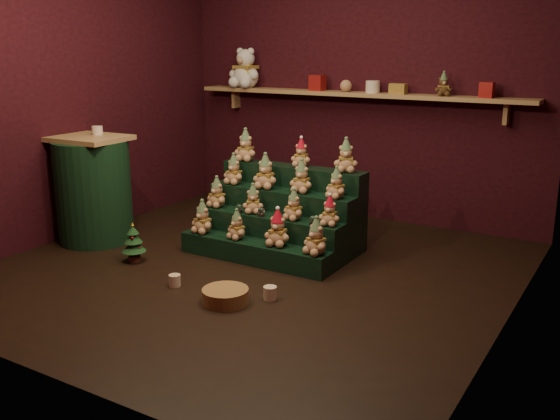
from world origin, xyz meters
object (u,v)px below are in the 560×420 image
Objects in this scene: snow_globe_b at (261,212)px; mini_christmas_tree at (134,242)px; side_table at (93,190)px; wicker_basket at (225,296)px; mug_left at (175,280)px; snow_globe_c at (313,220)px; snow_globe_a at (239,208)px; brown_bear at (443,84)px; white_bear at (246,63)px; riser_tier_front at (254,252)px; mug_right at (270,293)px.

mini_christmas_tree is at bearing -141.54° from snow_globe_b.
mini_christmas_tree is at bearing -22.73° from side_table.
wicker_basket is at bearing -14.72° from mini_christmas_tree.
snow_globe_c is at bearing 53.32° from mug_left.
snow_globe_a is 0.08× the size of side_table.
brown_bear is at bearing 49.10° from mini_christmas_tree.
wicker_basket is at bearing -19.63° from side_table.
snow_globe_b is 0.50m from snow_globe_c.
mini_christmas_tree is 2.63m from white_bear.
riser_tier_front is 18.14× the size of snow_globe_c.
side_table reaches higher than snow_globe_c.
mug_right is 2.71m from brown_bear.
snow_globe_c is 1.53m from mini_christmas_tree.
riser_tier_front is 4.01× the size of mini_christmas_tree.
mug_left is at bearing -144.29° from brown_bear.
mug_left is (-0.22, -0.77, -0.04)m from riser_tier_front.
white_bear reaches higher than side_table.
riser_tier_front is 2.55m from white_bear.
mug_right is 0.29× the size of wicker_basket.
side_table is (-2.08, -0.41, 0.09)m from snow_globe_c.
snow_globe_c is 0.08× the size of side_table.
mini_christmas_tree is (-0.88, -0.52, 0.08)m from riser_tier_front.
snow_globe_c is at bearing 8.28° from side_table.
mug_right is (0.76, 0.16, 0.00)m from mug_left.
snow_globe_a is 0.14× the size of white_bear.
brown_bear is at bearing 58.61° from riser_tier_front.
snow_globe_b is 1.64m from side_table.
riser_tier_front is 0.43m from snow_globe_a.
snow_globe_a is at bearing 47.53° from mini_christmas_tree.
riser_tier_front is at bearing -31.84° from snow_globe_a.
snow_globe_a is at bearing 180.00° from snow_globe_c.
mug_right is at bearing -3.65° from mini_christmas_tree.
snow_globe_b is at bearing -47.47° from white_bear.
snow_globe_b is at bearing 126.46° from mug_right.
mini_christmas_tree is at bearing -132.47° from snow_globe_a.
white_bear is at bearing 137.83° from snow_globe_c.
mini_christmas_tree is (-1.35, -0.68, -0.23)m from snow_globe_c.
mug_left is at bearing 173.57° from wicker_basket.
brown_bear is (0.55, 1.52, 1.03)m from snow_globe_c.
wicker_basket reaches higher than mug_left.
snow_globe_b is 1.02m from mug_right.
white_bear is (-1.20, 1.68, 1.50)m from riser_tier_front.
mug_right is at bearing -48.27° from riser_tier_front.
side_table is at bearing -168.79° from snow_globe_c.
mini_christmas_tree is (-0.85, -0.68, -0.23)m from snow_globe_b.
snow_globe_c is 0.85× the size of mug_left.
brown_bear is (0.72, 2.50, 1.38)m from wicker_basket.
side_table is at bearing 160.20° from mini_christmas_tree.
mug_left is at bearing -105.80° from riser_tier_front.
side_table reaches higher than snow_globe_a.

